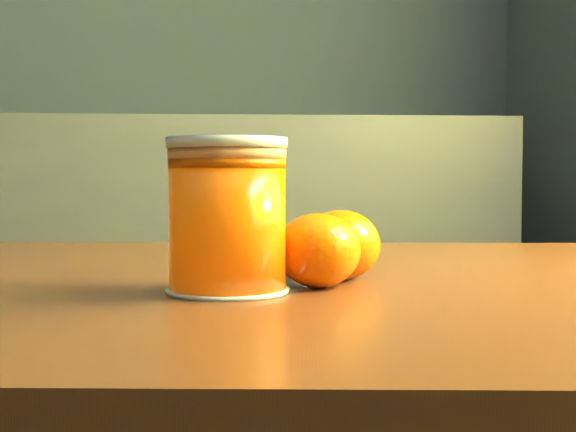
{
  "coord_description": "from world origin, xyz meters",
  "views": [
    {
      "loc": [
        0.96,
        -0.49,
        0.78
      ],
      "look_at": [
        1.0,
        0.07,
        0.75
      ],
      "focal_mm": 50.0,
      "sensor_mm": 36.0,
      "label": 1
    }
  ],
  "objects": [
    {
      "name": "juice_glass",
      "position": [
        0.96,
        0.06,
        0.75
      ],
      "size": [
        0.08,
        0.08,
        0.1
      ],
      "rotation": [
        0.0,
        0.0,
        0.0
      ],
      "color": "#FA5905",
      "rests_on": "table"
    },
    {
      "name": "table",
      "position": [
        0.99,
        0.13,
        0.61
      ],
      "size": [
        0.99,
        0.73,
        0.7
      ],
      "rotation": [
        0.0,
        0.0,
        -0.09
      ],
      "color": "brown",
      "rests_on": "ground"
    },
    {
      "name": "orange_back",
      "position": [
        1.05,
        0.12,
        0.72
      ],
      "size": [
        0.07,
        0.07,
        0.05
      ],
      "primitive_type": "ellipsoid",
      "rotation": [
        0.0,
        0.0,
        -0.17
      ],
      "color": "#FF6605",
      "rests_on": "table"
    },
    {
      "name": "orange_front",
      "position": [
        1.02,
        0.07,
        0.72
      ],
      "size": [
        0.08,
        0.08,
        0.05
      ],
      "primitive_type": "ellipsoid",
      "rotation": [
        0.0,
        0.0,
        -0.4
      ],
      "color": "#FF6605",
      "rests_on": "table"
    }
  ]
}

